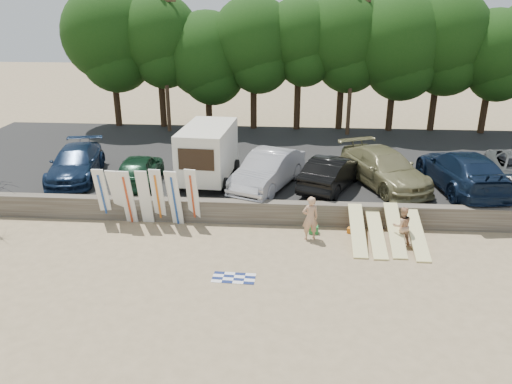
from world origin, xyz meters
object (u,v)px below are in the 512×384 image
Objects in this scene: car_4 at (384,168)px; beachgoer_b at (402,226)px; cooler at (313,230)px; car_5 at (462,171)px; beachgoer_a at (310,218)px; box_trailer at (208,151)px; car_3 at (332,172)px; car_1 at (139,170)px; car_0 at (76,163)px; car_2 at (268,170)px.

car_4 is 4.97m from beachgoer_b.
beachgoer_b reaches higher than cooler.
beachgoer_a is (-7.16, -4.44, -0.69)m from car_5.
car_4 is 15.28× the size of cooler.
box_trailer is 0.95× the size of car_3.
box_trailer is at bearing -171.49° from car_1.
car_5 is 3.96× the size of beachgoer_b.
car_1 is at bearing -42.23° from beachgoer_a.
beachgoer_a is 4.84× the size of cooler.
box_trailer reaches higher than beachgoer_a.
car_4 is 3.55m from car_5.
car_0 is 9.64m from car_2.
beachgoer_b is (8.44, -4.79, -1.45)m from box_trailer.
car_5 is at bearing -139.17° from beachgoer_b.
car_0 is 15.15m from car_4.
car_5 is 8.45m from beachgoer_a.
car_2 reaches higher than beachgoer_b.
car_0 is 3.38× the size of beachgoer_b.
car_2 reaches higher than car_3.
car_3 is at bearing -12.72° from car_0.
cooler is at bearing -152.69° from car_4.
car_3 is at bearing 170.45° from car_4.
car_1 is 2.42× the size of beachgoer_a.
beachgoer_b is (5.48, -4.15, -0.77)m from car_2.
car_2 reaches higher than cooler.
car_1 is 0.71× the size of car_5.
car_1 is at bearing -5.31° from car_5.
box_trailer is 2.44× the size of beachgoer_a.
box_trailer is at bearing -41.04° from beachgoer_b.
car_4 is 3.68× the size of beachgoer_b.
car_4 is (5.53, 0.76, -0.02)m from car_2.
car_0 is at bearing -38.36° from beachgoer_a.
car_5 reaches higher than car_2.
car_1 is 8.99m from beachgoer_a.
car_4 is 5.60m from cooler.
car_0 is at bearing 161.08° from cooler.
car_2 is 13.70× the size of cooler.
car_4 reaches higher than beachgoer_a.
beachgoer_b is at bearing 156.82° from car_1.
box_trailer is at bearing 19.54° from car_3.
car_4 reaches higher than cooler.
car_2 is 6.92m from beachgoer_b.
car_0 is 0.85× the size of car_5.
cooler is (8.27, -3.35, -1.30)m from car_1.
car_2 reaches higher than car_4.
car_1 is at bearing -30.71° from beachgoer_b.
car_3 is 4.30m from beachgoer_a.
car_1 is 9.20m from car_3.
car_5 is (12.02, -0.16, -0.64)m from box_trailer.
car_3 is 0.82× the size of car_4.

